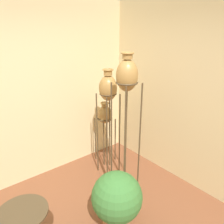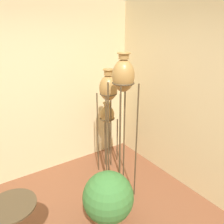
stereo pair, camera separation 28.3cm
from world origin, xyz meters
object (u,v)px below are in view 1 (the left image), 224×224
object	(u,v)px
vase_stand_tall	(127,81)
vase_stand_medium	(108,91)
vase_stand_short	(105,116)
potted_plant	(117,200)

from	to	relation	value
vase_stand_tall	vase_stand_medium	bearing A→B (deg)	75.41
vase_stand_tall	vase_stand_medium	size ratio (longest dim) A/B	1.16
vase_stand_short	vase_stand_tall	bearing A→B (deg)	-110.36
vase_stand_medium	potted_plant	distance (m)	1.49
vase_stand_tall	vase_stand_short	xyz separation A→B (m)	(0.32, 0.87, -0.80)
vase_stand_tall	vase_stand_short	size ratio (longest dim) A/B	1.82
vase_stand_short	potted_plant	distance (m)	1.55
vase_stand_tall	vase_stand_medium	world-z (taller)	vase_stand_tall
vase_stand_medium	vase_stand_tall	bearing A→B (deg)	-104.59
vase_stand_tall	vase_stand_short	world-z (taller)	vase_stand_tall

